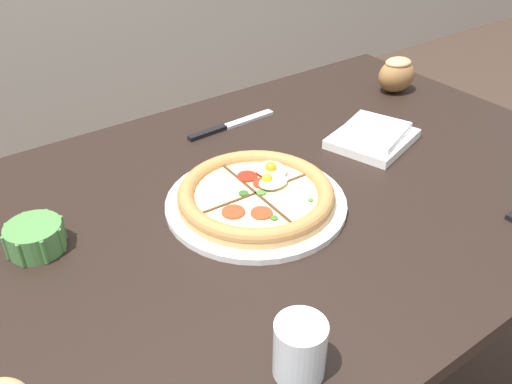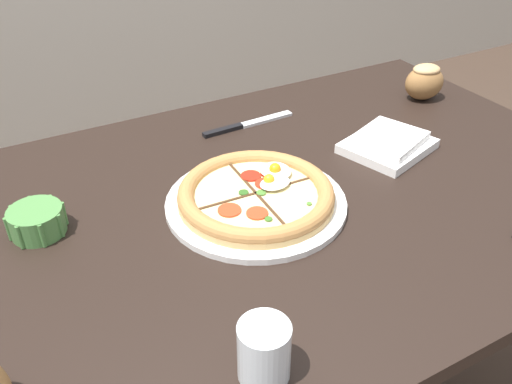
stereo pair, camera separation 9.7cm
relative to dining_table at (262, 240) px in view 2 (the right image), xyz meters
name	(u,v)px [view 2 (the right image)]	position (x,y,z in m)	size (l,w,h in m)	color
dining_table	(262,240)	(0.00, 0.00, 0.00)	(1.45, 0.89, 0.76)	black
pizza	(256,196)	(-0.02, -0.01, 0.12)	(0.33, 0.33, 0.05)	white
ramekin_bowl	(37,220)	(-0.38, 0.10, 0.12)	(0.10, 0.10, 0.05)	#4C8442
napkin_folded	(388,143)	(0.33, 0.03, 0.11)	(0.21, 0.19, 0.04)	white
bread_piece_near	(425,81)	(0.58, 0.20, 0.14)	(0.11, 0.09, 0.09)	olive
knife_main	(247,124)	(0.12, 0.28, 0.10)	(0.23, 0.03, 0.01)	silver
water_glass	(264,354)	(-0.19, -0.34, 0.13)	(0.07, 0.07, 0.08)	white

